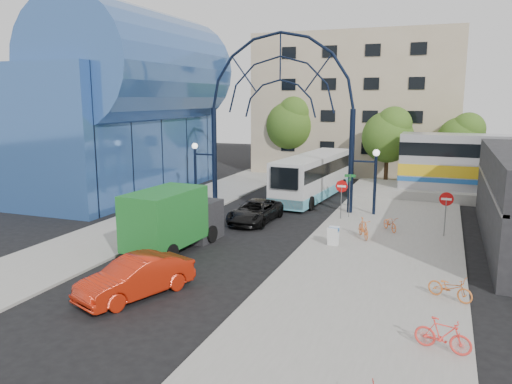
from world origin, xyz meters
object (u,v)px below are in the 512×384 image
at_px(bike_near_b, 363,228).
at_px(bike_far_a, 450,288).
at_px(black_suv, 255,211).
at_px(red_sedan, 136,277).
at_px(sandwich_board, 333,234).
at_px(do_not_enter_sign, 446,203).
at_px(street_name_sign, 350,186).
at_px(bike_near_a, 390,224).
at_px(tree_north_b, 292,122).
at_px(city_bus, 314,175).
at_px(bike_far_b, 443,335).
at_px(tree_north_c, 463,138).
at_px(gateway_arch, 280,85).
at_px(stop_sign, 342,190).
at_px(tree_north_a, 389,134).
at_px(green_truck, 175,219).

xyz_separation_m(bike_near_b, bike_far_a, (4.43, -7.42, -0.08)).
distance_m(black_suv, red_sedan, 12.81).
bearing_deg(sandwich_board, do_not_enter_sign, 36.68).
distance_m(do_not_enter_sign, street_name_sign, 6.36).
bearing_deg(sandwich_board, bike_near_b, 58.37).
relative_size(do_not_enter_sign, black_suv, 0.50).
xyz_separation_m(do_not_enter_sign, bike_near_a, (-2.95, 0.11, -1.44)).
xyz_separation_m(street_name_sign, sandwich_board, (0.40, -6.62, -1.39)).
height_order(tree_north_b, city_bus, tree_north_b).
height_order(bike_near_b, bike_far_b, bike_near_b).
height_order(do_not_enter_sign, bike_near_a, do_not_enter_sign).
relative_size(tree_north_c, bike_near_b, 3.59).
height_order(gateway_arch, stop_sign, gateway_arch).
relative_size(black_suv, bike_near_a, 3.15).
relative_size(do_not_enter_sign, sandwich_board, 2.51).
bearing_deg(tree_north_c, red_sedan, -111.71).
xyz_separation_m(stop_sign, tree_north_a, (1.32, 13.93, 2.61)).
height_order(black_suv, red_sedan, red_sedan).
distance_m(city_bus, bike_far_a, 20.67).
xyz_separation_m(gateway_arch, black_suv, (-0.15, -4.37, -7.86)).
height_order(city_bus, bike_near_b, city_bus).
relative_size(sandwich_board, tree_north_b, 0.12).
bearing_deg(green_truck, tree_north_c, 64.66).
relative_size(black_suv, bike_near_b, 2.75).
height_order(black_suv, bike_near_a, black_suv).
bearing_deg(sandwich_board, tree_north_b, 111.59).
bearing_deg(do_not_enter_sign, tree_north_a, 107.03).
height_order(tree_north_a, bike_far_a, tree_north_a).
bearing_deg(do_not_enter_sign, tree_north_c, 86.42).
relative_size(red_sedan, bike_far_a, 2.70).
distance_m(tree_north_c, red_sedan, 33.67).
xyz_separation_m(tree_north_b, bike_far_a, (15.15, -29.35, -4.68)).
distance_m(stop_sign, tree_north_b, 20.18).
distance_m(stop_sign, green_truck, 11.37).
bearing_deg(street_name_sign, stop_sign, -123.64).
relative_size(stop_sign, bike_far_b, 1.46).
distance_m(gateway_arch, do_not_enter_sign, 13.43).
bearing_deg(bike_near_a, tree_north_a, 65.42).
distance_m(stop_sign, bike_far_a, 13.20).
height_order(stop_sign, black_suv, stop_sign).
bearing_deg(city_bus, bike_far_b, -61.77).
distance_m(stop_sign, tree_north_a, 14.23).
bearing_deg(do_not_enter_sign, city_bus, 138.15).
xyz_separation_m(stop_sign, green_truck, (-6.80, -9.11, -0.39)).
relative_size(tree_north_a, tree_north_b, 0.88).
height_order(city_bus, red_sedan, city_bus).
xyz_separation_m(sandwich_board, bike_near_a, (2.45, 4.13, -0.21)).
xyz_separation_m(tree_north_c, green_truck, (-14.12, -25.03, -2.67)).
distance_m(street_name_sign, bike_far_a, 13.55).
bearing_deg(gateway_arch, do_not_enter_sign, -19.99).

